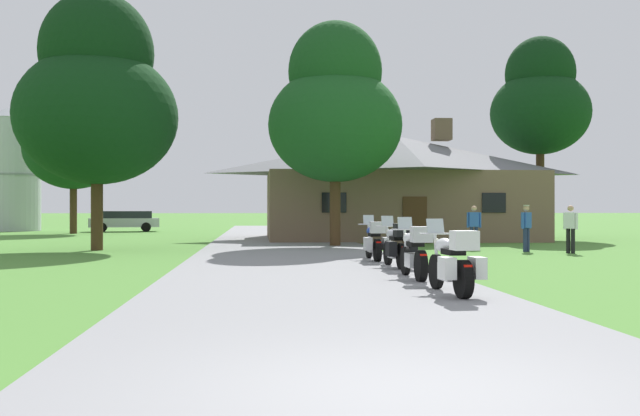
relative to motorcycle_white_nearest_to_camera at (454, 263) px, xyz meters
name	(u,v)px	position (x,y,z in m)	size (l,w,h in m)	color
ground_plane	(289,252)	(-2.22, 13.64, -0.61)	(500.00, 500.00, 0.00)	#4C8433
asphalt_driveway	(292,254)	(-2.22, 11.64, -0.58)	(6.40, 80.00, 0.06)	gray
motorcycle_white_nearest_to_camera	(454,263)	(0.00, 0.00, 0.00)	(0.79, 2.08, 1.30)	black
motorcycle_white_second_in_row	(414,252)	(-0.04, 2.88, 0.01)	(0.66, 2.08, 1.30)	black
motorcycle_silver_third_in_row	(397,246)	(0.14, 5.69, 0.00)	(0.78, 2.08, 1.30)	black
motorcycle_blue_farthest_in_row	(374,241)	(-0.01, 8.27, 0.00)	(0.72, 2.08, 1.30)	black
stone_lodge	(397,186)	(3.68, 23.75, 2.09)	(13.80, 8.94, 6.15)	brown
bystander_blue_shirt_near_lodge	(474,225)	(4.89, 14.63, 0.32)	(0.54, 0.29, 1.67)	navy
bystander_blue_shirt_beside_signpost	(526,225)	(6.29, 12.92, 0.34)	(0.45, 0.40, 1.69)	navy
bystander_white_shirt_by_tree	(571,227)	(7.46, 11.87, 0.32)	(0.39, 0.47, 1.67)	black
tree_by_lodge_front	(335,109)	(-0.23, 16.68, 4.97)	(5.42, 5.42, 9.14)	#422D19
tree_left_far	(73,136)	(-14.87, 33.72, 5.50)	(6.09, 6.09, 10.10)	#422D19
tree_left_near	(97,97)	(-9.32, 15.16, 5.09)	(5.97, 5.97, 9.61)	#422D19
tree_right_of_lodge	(540,101)	(11.83, 25.26, 6.75)	(5.30, 5.30, 10.85)	#422D19
metal_silo_distant	(13,168)	(-20.64, 40.00, 3.81)	(3.90, 3.90, 8.83)	#B2B7BC
parked_silver_suv_far_left	(125,220)	(-12.37, 37.45, 0.17)	(4.86, 2.64, 1.40)	#ADAFB7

